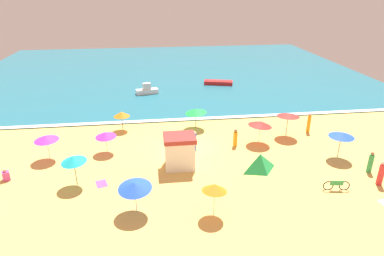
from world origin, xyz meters
The scene contains 25 objects.
ground_plane centered at (0.00, 0.00, 0.00)m, with size 60.00×60.00×0.00m, color #EDBC60.
ocean_water centered at (0.00, 28.00, 0.05)m, with size 60.00×44.00×0.10m, color teal.
wave_breaker_foam centered at (0.00, 6.30, 0.10)m, with size 57.00×0.70×0.01m, color white.
lifeguard_cabana centered at (-0.99, -3.22, 1.33)m, with size 2.39×2.00×2.61m.
beach_umbrella_0 centered at (0.51, -9.33, 1.92)m, with size 2.14×2.15×2.23m.
beach_umbrella_1 centered at (11.87, -3.41, 2.04)m, with size 2.76×2.76×2.23m.
beach_umbrella_2 centered at (-11.29, -0.67, 1.84)m, with size 2.52×2.52×2.06m.
beach_umbrella_3 centered at (-5.80, 4.54, 1.63)m, with size 1.85×1.85×1.87m.
beach_umbrella_4 centered at (6.36, 0.07, 1.85)m, with size 2.52×2.50×2.16m.
beach_umbrella_5 centered at (1.27, 4.14, 1.77)m, with size 2.23×2.21×2.07m.
beach_umbrella_6 centered at (-6.80, -0.08, 1.64)m, with size 2.23×2.25×1.91m.
beach_umbrella_7 centered at (-8.40, -4.85, 2.02)m, with size 2.45×2.46×2.30m.
beach_umbrella_8 centered at (-4.18, -8.46, 1.89)m, with size 2.39×2.42×2.20m.
beach_umbrella_9 centered at (9.32, 1.16, 2.10)m, with size 2.36×2.38×2.31m.
beach_tent centered at (4.92, -4.53, 0.68)m, with size 2.50×2.06×1.36m.
parked_bicycle centered at (9.30, -7.80, 0.38)m, with size 1.81×0.32×0.76m.
beachgoer_0 centered at (12.67, -7.52, 0.86)m, with size 0.51×0.51×1.84m.
beachgoer_1 centered at (-13.56, -3.54, 0.37)m, with size 0.63×0.63×0.90m.
beachgoer_2 centered at (13.01, -5.84, 0.78)m, with size 0.51×0.51×1.67m.
beachgoer_3 centered at (11.74, 1.78, 0.91)m, with size 0.42×0.42×1.90m.
beachgoer_5 centered at (4.11, -0.27, 0.75)m, with size 0.47×0.47×1.58m.
beachgoer_6 centered at (0.51, -0.68, 0.85)m, with size 0.34×0.34×1.76m.
beach_towel_1 centered at (-6.72, -4.97, 0.01)m, with size 0.99×1.18×0.01m.
small_boat_0 centered at (6.52, 18.85, 0.35)m, with size 4.13×2.26×0.49m.
small_boat_1 centered at (-3.40, 15.72, 0.54)m, with size 2.94×1.55×1.38m.
Camera 1 is at (-2.95, -25.78, 12.97)m, focal length 31.33 mm.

